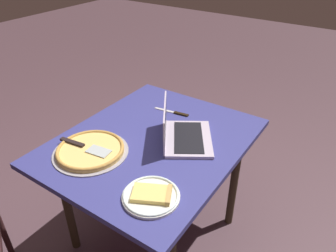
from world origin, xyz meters
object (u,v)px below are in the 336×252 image
at_px(laptop, 182,134).
at_px(table_knife, 175,113).
at_px(pizza_plate, 152,195).
at_px(dining_table, 153,152).
at_px(pizza_tray, 90,150).

height_order(laptop, table_knife, laptop).
relative_size(laptop, pizza_plate, 1.70).
bearing_deg(dining_table, pizza_tray, -35.34).
xyz_separation_m(dining_table, laptop, (-0.09, 0.13, 0.13)).
bearing_deg(pizza_tray, dining_table, 144.66).
bearing_deg(dining_table, pizza_plate, 35.91).
bearing_deg(table_knife, pizza_tray, -13.11).
bearing_deg(table_knife, laptop, 40.04).
height_order(dining_table, table_knife, table_knife).
xyz_separation_m(dining_table, pizza_plate, (0.36, 0.26, 0.10)).
distance_m(pizza_plate, pizza_tray, 0.46).
height_order(pizza_plate, pizza_tray, pizza_plate).
distance_m(laptop, pizza_tray, 0.49).
relative_size(pizza_plate, pizza_tray, 0.65).
xyz_separation_m(laptop, pizza_tray, (0.36, -0.33, -0.02)).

